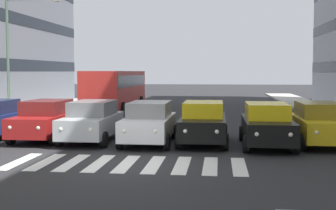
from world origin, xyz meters
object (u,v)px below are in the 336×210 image
Objects in this scene: car_5 at (46,120)px; car_3 at (149,122)px; street_lamp_right at (17,44)px; bus_behind_traffic at (116,87)px; car_1 at (267,124)px; car_2 at (203,122)px; car_0 at (319,123)px; car_4 at (92,121)px.

car_3 is at bearing 173.49° from car_5.
bus_behind_traffic is at bearing -122.49° from street_lamp_right.
car_3 is at bearing 108.21° from bus_behind_traffic.
car_1 and car_2 have the same top height.
car_0 is 1.00× the size of car_4.
car_2 is at bearing 148.04° from street_lamp_right.
car_1 is at bearing 175.21° from car_5.
car_2 is at bearing 116.35° from bus_behind_traffic.
car_5 is (9.38, -0.79, 0.00)m from car_1.
car_2 and car_5 have the same top height.
car_2 is 0.42× the size of bus_behind_traffic.
street_lamp_right is (4.35, -6.72, 3.70)m from car_5.
street_lamp_right is at bearing -23.33° from car_0.
car_0 is 1.00× the size of car_3.
car_1 is at bearing 168.50° from car_2.
car_4 is at bearing 132.94° from street_lamp_right.
car_3 is 2.50m from car_4.
car_4 is at bearing -6.02° from car_3.
car_2 and car_4 have the same top height.
car_5 is at bearing -6.51° from car_3.
car_5 is 0.62× the size of street_lamp_right.
bus_behind_traffic is 1.47× the size of street_lamp_right.
car_0 is at bearing -176.69° from car_3.
car_2 is at bearing 1.73° from car_0.
car_2 is (2.53, -0.51, 0.00)m from car_1.
street_lamp_right reaches higher than car_1.
car_3 is 1.00× the size of car_5.
car_3 is (4.74, -0.26, 0.00)m from car_1.
car_5 is at bearing 122.95° from street_lamp_right.
car_1 is 4.75m from car_3.
car_0 is 1.00× the size of car_5.
bus_behind_traffic is 8.55m from street_lamp_right.
street_lamp_right is (4.35, 6.84, 2.72)m from bus_behind_traffic.
car_3 is 4.66m from car_5.
car_3 is 14.86m from bus_behind_traffic.
car_4 is 1.00× the size of car_5.
car_0 is 17.69m from street_lamp_right.
car_4 is at bearing -0.07° from car_2.
bus_behind_traffic is at bearing -90.00° from car_5.
car_1 is 7.25m from car_4.
bus_behind_traffic is at bearing -49.90° from car_0.
bus_behind_traffic reaches higher than car_3.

